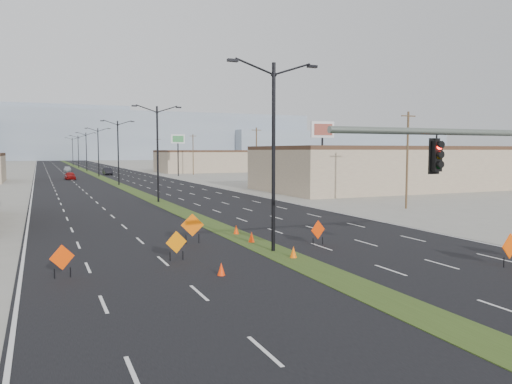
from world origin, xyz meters
name	(u,v)px	position (x,y,z in m)	size (l,w,h in m)	color
ground	(436,321)	(0.00, 0.00, 0.00)	(600.00, 600.00, 0.00)	gray
road_surface	(97,176)	(0.00, 100.00, 0.00)	(25.00, 400.00, 0.02)	black
median_strip	(97,176)	(0.00, 100.00, 0.00)	(2.00, 400.00, 0.04)	#2D3F16
building_se_near	(390,169)	(34.00, 45.00, 2.75)	(36.00, 18.00, 5.50)	tan
building_se_far	(243,162)	(38.00, 110.00, 2.50)	(44.00, 16.00, 5.00)	tan
mesa_center	(129,136)	(40.00, 300.00, 14.00)	(220.00, 50.00, 28.00)	gray
mesa_east	(333,145)	(180.00, 290.00, 9.00)	(160.00, 50.00, 18.00)	gray
mesa_backdrop	(3,133)	(-30.00, 320.00, 16.00)	(140.00, 50.00, 32.00)	gray
streetlight_0	(274,151)	(0.00, 12.00, 5.42)	(5.15, 0.24, 10.02)	black
streetlight_1	(158,151)	(0.00, 40.00, 5.42)	(5.15, 0.24, 10.02)	black
streetlight_2	(118,150)	(0.00, 68.00, 5.42)	(5.15, 0.24, 10.02)	black
streetlight_3	(98,150)	(0.00, 96.00, 5.42)	(5.15, 0.24, 10.02)	black
streetlight_4	(86,150)	(0.00, 124.00, 5.42)	(5.15, 0.24, 10.02)	black
streetlight_5	(78,150)	(0.00, 152.00, 5.42)	(5.15, 0.24, 10.02)	black
streetlight_6	(73,150)	(0.00, 180.00, 5.42)	(5.15, 0.24, 10.02)	black
utility_pole_0	(407,159)	(20.00, 25.00, 4.67)	(1.60, 0.20, 9.00)	#4C3823
utility_pole_1	(256,155)	(20.00, 60.00, 4.67)	(1.60, 0.20, 9.00)	#4C3823
utility_pole_2	(193,154)	(20.00, 95.00, 4.67)	(1.60, 0.20, 9.00)	#4C3823
utility_pole_3	(158,153)	(20.00, 130.00, 4.67)	(1.60, 0.20, 9.00)	#4C3823
car_left	(70,176)	(-6.14, 86.69, 0.73)	(1.73, 4.31, 1.47)	#9C1111
car_mid	(108,171)	(2.57, 102.60, 0.79)	(1.67, 4.79, 1.58)	black
car_far	(68,169)	(-4.65, 124.92, 0.65)	(1.81, 4.45, 1.29)	#ADB4B7
construction_sign_0	(62,259)	(-10.65, 10.50, 0.85)	(1.03, 0.43, 1.45)	#F34005
construction_sign_1	(176,243)	(-5.34, 11.91, 0.87)	(1.10, 0.23, 1.48)	orange
construction_sign_2	(192,226)	(-3.35, 15.89, 1.05)	(1.30, 0.38, 1.77)	#EE5E05
construction_sign_3	(318,231)	(3.14, 12.62, 0.84)	(1.05, 0.33, 1.43)	#EC3704
construction_sign_4	(510,247)	(8.53, 4.35, 0.94)	(1.19, 0.21, 1.60)	#E84904
cone_0	(221,269)	(-4.31, 8.21, 0.29)	(0.35, 0.35, 0.58)	#FC3305
cone_1	(293,252)	(0.19, 10.04, 0.31)	(0.37, 0.37, 0.62)	#FF6005
cone_2	(236,230)	(0.15, 17.87, 0.32)	(0.38, 0.38, 0.63)	#ED3A05
cone_3	(252,237)	(-0.08, 14.80, 0.33)	(0.39, 0.39, 0.66)	red
pole_sign_east_near	(322,135)	(19.84, 39.91, 7.21)	(2.92, 0.79, 8.88)	black
pole_sign_east_far	(178,142)	(15.76, 91.76, 7.15)	(2.89, 0.92, 8.82)	black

